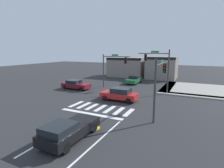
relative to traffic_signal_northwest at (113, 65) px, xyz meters
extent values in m
plane|color=#2B2B2D|center=(3.20, -5.31, -3.80)|extent=(120.00, 120.00, 0.00)
cube|color=silver|center=(0.01, -9.81, -3.80)|extent=(0.49, 2.44, 0.01)
cube|color=silver|center=(1.07, -9.81, -3.80)|extent=(0.49, 2.44, 0.01)
cube|color=silver|center=(2.14, -9.81, -3.80)|extent=(0.49, 2.44, 0.01)
cube|color=silver|center=(3.20, -9.81, -3.80)|extent=(0.49, 2.44, 0.01)
cube|color=silver|center=(4.27, -9.81, -3.80)|extent=(0.49, 2.44, 0.01)
cube|color=silver|center=(5.33, -9.81, -3.80)|extent=(0.49, 2.44, 0.01)
cube|color=silver|center=(6.40, -9.81, -3.80)|extent=(0.49, 2.44, 0.01)
cube|color=white|center=(3.20, -11.81, -3.80)|extent=(6.80, 0.50, 0.01)
cube|color=white|center=(3.20, -14.81, -3.80)|extent=(0.16, 2.00, 0.01)
cube|color=white|center=(3.20, -18.81, -3.80)|extent=(0.16, 2.00, 0.01)
cylinder|color=yellow|center=(5.15, -14.40, -3.80)|extent=(1.02, 1.02, 0.01)
cylinder|color=white|center=(4.92, -14.40, -3.80)|extent=(0.16, 0.16, 0.00)
cylinder|color=white|center=(5.38, -14.40, -3.80)|extent=(0.16, 0.16, 0.00)
cube|color=white|center=(5.15, -14.40, -3.80)|extent=(0.46, 0.04, 0.00)
cube|color=#9E998E|center=(12.20, -0.11, -3.73)|extent=(10.00, 1.60, 0.15)
cube|color=#9E998E|center=(8.00, 4.69, -3.73)|extent=(1.60, 10.00, 0.15)
cube|color=#9E998E|center=(12.20, 4.69, -3.73)|extent=(10.00, 10.00, 0.15)
cube|color=gray|center=(-2.76, 13.59, -1.58)|extent=(8.08, 5.78, 4.45)
cube|color=black|center=(-2.76, 10.89, 0.40)|extent=(8.08, 0.50, 0.50)
cube|color=gray|center=(5.22, 13.59, -1.44)|extent=(6.09, 5.78, 4.74)
cube|color=black|center=(5.22, 10.89, 0.68)|extent=(6.09, 0.50, 0.50)
cylinder|color=#383A3D|center=(-1.77, 0.00, -1.08)|extent=(0.18, 0.18, 5.44)
cylinder|color=#383A3D|center=(0.54, 0.00, 1.29)|extent=(4.61, 0.12, 0.12)
cube|color=black|center=(2.16, 0.00, 0.72)|extent=(0.32, 0.32, 0.95)
sphere|color=red|center=(1.99, 0.00, 1.01)|extent=(0.22, 0.22, 0.22)
sphere|color=#4C330C|center=(1.99, 0.00, 0.72)|extent=(0.22, 0.22, 0.22)
sphere|color=#0C3814|center=(1.99, 0.00, 0.42)|extent=(0.22, 0.22, 0.22)
cube|color=#197233|center=(0.31, 0.00, 1.51)|extent=(1.10, 0.03, 0.24)
cylinder|color=#383A3D|center=(9.15, -11.27, -1.10)|extent=(0.18, 0.18, 5.41)
cylinder|color=#383A3D|center=(9.15, -8.46, 1.02)|extent=(0.12, 5.62, 0.12)
cube|color=black|center=(9.15, -6.99, 0.45)|extent=(0.32, 0.32, 0.95)
sphere|color=red|center=(9.15, -7.16, 0.74)|extent=(0.22, 0.22, 0.22)
sphere|color=#4C330C|center=(9.15, -7.16, 0.45)|extent=(0.22, 0.22, 0.22)
sphere|color=#0C3814|center=(9.15, -7.16, 0.15)|extent=(0.22, 0.22, 0.22)
cube|color=#197233|center=(9.15, -8.74, 1.24)|extent=(0.03, 1.10, 0.24)
cylinder|color=#383A3D|center=(8.57, -0.32, -0.72)|extent=(0.18, 0.18, 6.16)
cylinder|color=#383A3D|center=(6.42, -0.32, 1.82)|extent=(4.31, 0.12, 0.12)
cube|color=black|center=(5.32, -0.32, 1.25)|extent=(0.32, 0.32, 0.95)
sphere|color=red|center=(5.49, -0.32, 1.54)|extent=(0.22, 0.22, 0.22)
sphere|color=#4C330C|center=(5.49, -0.32, 1.25)|extent=(0.22, 0.22, 0.22)
sphere|color=#0C3814|center=(5.49, -0.32, 0.95)|extent=(0.22, 0.22, 0.22)
cube|color=#197233|center=(6.63, -0.32, 2.04)|extent=(1.10, 0.03, 0.24)
cube|color=maroon|center=(-4.91, -3.29, -3.19)|extent=(4.53, 1.89, 0.66)
cube|color=black|center=(-5.32, -3.29, -2.62)|extent=(2.05, 1.66, 0.49)
cylinder|color=black|center=(-3.37, -2.46, -3.49)|extent=(0.62, 0.22, 0.62)
cylinder|color=black|center=(-3.37, -4.13, -3.49)|extent=(0.62, 0.22, 0.62)
cylinder|color=black|center=(-6.45, -2.46, -3.49)|extent=(0.62, 0.22, 0.62)
cylinder|color=black|center=(-6.45, -4.13, -3.49)|extent=(0.62, 0.22, 0.62)
cube|color=black|center=(4.66, -16.54, -3.16)|extent=(1.95, 4.66, 0.67)
cube|color=black|center=(4.66, -17.66, -2.58)|extent=(1.72, 2.01, 0.49)
cylinder|color=black|center=(3.79, -14.96, -3.46)|extent=(0.22, 0.68, 0.68)
cylinder|color=black|center=(5.52, -14.96, -3.46)|extent=(0.22, 0.68, 0.68)
cylinder|color=black|center=(3.79, -18.12, -3.46)|extent=(0.22, 0.68, 0.68)
cylinder|color=black|center=(5.52, -18.12, -3.46)|extent=(0.22, 0.68, 0.68)
cube|color=#1E6638|center=(1.66, 5.49, -3.23)|extent=(1.95, 4.40, 0.61)
cube|color=black|center=(1.66, 6.00, -2.66)|extent=(1.71, 2.00, 0.53)
cylinder|color=black|center=(2.52, 4.00, -3.50)|extent=(0.22, 0.61, 0.61)
cylinder|color=black|center=(0.79, 4.00, -3.50)|extent=(0.22, 0.61, 0.61)
cylinder|color=black|center=(2.52, 6.99, -3.50)|extent=(0.22, 0.61, 0.61)
cylinder|color=black|center=(0.79, 6.99, -3.50)|extent=(0.22, 0.61, 0.61)
cube|color=red|center=(3.82, -6.31, -3.16)|extent=(4.44, 1.83, 0.66)
cube|color=black|center=(4.04, -6.31, -2.54)|extent=(2.24, 1.61, 0.59)
cylinder|color=black|center=(2.31, -7.12, -3.45)|extent=(0.70, 0.22, 0.70)
cylinder|color=black|center=(2.31, -5.50, -3.45)|extent=(0.70, 0.22, 0.70)
cylinder|color=black|center=(5.33, -7.12, -3.45)|extent=(0.70, 0.22, 0.70)
cylinder|color=black|center=(5.33, -5.50, -3.45)|extent=(0.70, 0.22, 0.70)
camera|label=1|loc=(12.14, -25.54, 2.20)|focal=28.40mm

